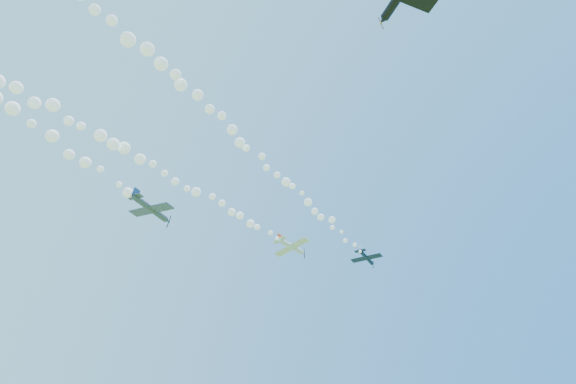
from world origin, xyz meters
TOP-DOWN VIEW (x-y plane):
  - plane_white at (15.12, 10.75)m, footprint 7.42×7.87m
  - smoke_trail_white at (-27.90, 3.66)m, footprint 81.71×15.74m
  - plane_navy at (29.90, 6.17)m, footprint 6.03×6.40m
  - smoke_trail_navy at (-11.21, -7.40)m, footprint 78.87×27.53m
  - plane_grey at (-13.23, 6.51)m, footprint 7.54×7.88m

SIDE VIEW (x-z plane):
  - plane_grey at x=-13.23m, z-range 42.59..44.92m
  - smoke_trail_white at x=-27.90m, z-range 48.99..52.09m
  - plane_white at x=15.12m, z-range 49.77..51.93m
  - smoke_trail_navy at x=-11.21m, z-range 50.35..52.81m
  - plane_navy at x=29.90m, z-range 50.64..52.90m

